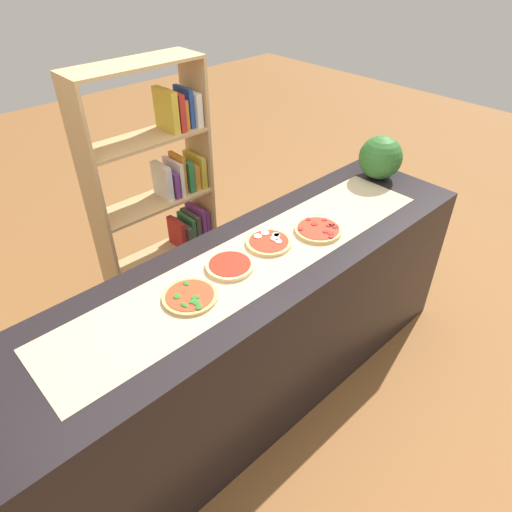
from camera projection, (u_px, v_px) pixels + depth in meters
ground_plane at (256, 385)px, 2.78m from camera, size 12.00×12.00×0.00m
counter at (256, 329)px, 2.49m from camera, size 2.67×0.70×0.95m
parchment_paper at (256, 259)px, 2.21m from camera, size 2.14×0.42×0.00m
pizza_spinach_0 at (190, 296)px, 1.98m from camera, size 0.24×0.24×0.02m
pizza_plain_1 at (230, 265)px, 2.15m from camera, size 0.23×0.23×0.02m
pizza_mozzarella_2 at (269, 242)px, 2.31m from camera, size 0.23×0.23×0.03m
pizza_pepperoni_3 at (318, 230)px, 2.39m from camera, size 0.25×0.25×0.03m
watermelon at (381, 158)px, 2.83m from camera, size 0.27×0.27×0.27m
bookshelf at (168, 198)px, 2.96m from camera, size 0.77×0.27×1.68m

